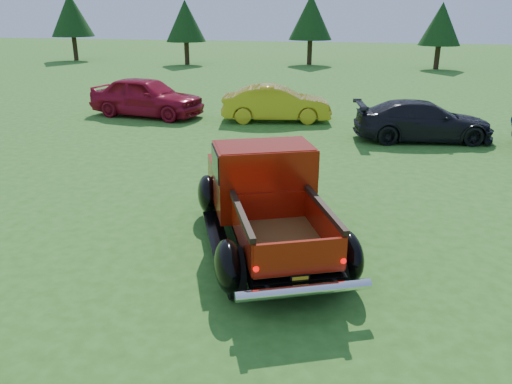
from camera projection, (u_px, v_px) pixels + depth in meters
name	position (u px, v px, depth m)	size (l,w,h in m)	color
ground	(246.00, 246.00, 8.64)	(120.00, 120.00, 0.00)	#2C601B
tree_far_west	(71.00, 15.00, 39.61)	(3.33, 3.33, 5.20)	#332114
tree_west	(185.00, 21.00, 36.68)	(2.94, 2.94, 4.60)	#332114
tree_mid_left	(311.00, 17.00, 36.48)	(3.20, 3.20, 5.00)	#332114
tree_mid_right	(441.00, 24.00, 33.76)	(2.82, 2.82, 4.40)	#332114
pickup_truck	(263.00, 195.00, 8.70)	(3.58, 4.90, 1.71)	black
show_car_red	(147.00, 97.00, 19.03)	(1.77, 4.40, 1.50)	maroon
show_car_yellow	(276.00, 104.00, 18.19)	(1.37, 3.93, 1.29)	gold
show_car_grey	(423.00, 121.00, 15.51)	(1.72, 4.22, 1.23)	black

